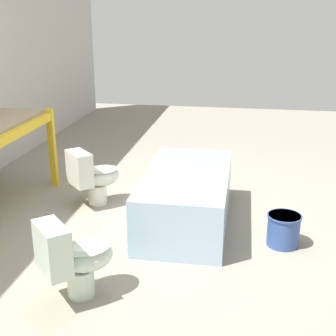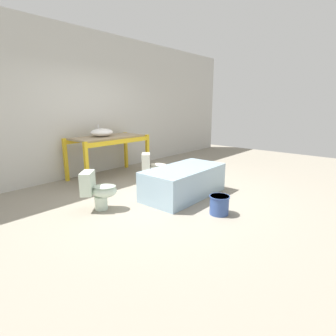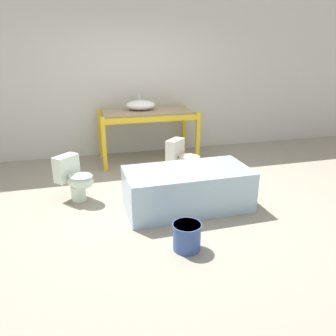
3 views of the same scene
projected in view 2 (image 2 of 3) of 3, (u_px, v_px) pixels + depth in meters
name	position (u px, v px, depth m)	size (l,w,h in m)	color
ground_plane	(159.00, 195.00, 4.72)	(12.00, 12.00, 0.00)	gray
warehouse_wall_rear	(82.00, 104.00, 5.82)	(10.80, 0.08, 3.20)	beige
shelving_rack	(108.00, 143.00, 5.81)	(1.71, 0.86, 0.91)	gold
sink_basin	(102.00, 132.00, 5.73)	(0.52, 0.43, 0.26)	white
bathtub_main	(184.00, 180.00, 4.65)	(1.57, 0.80, 0.52)	#99B7CC
toilet_near	(98.00, 190.00, 4.03)	(0.59, 0.60, 0.61)	silver
toilet_far	(153.00, 167.00, 5.50)	(0.59, 0.59, 0.61)	silver
bucket_white	(219.00, 204.00, 3.89)	(0.30, 0.30, 0.29)	#334C8C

